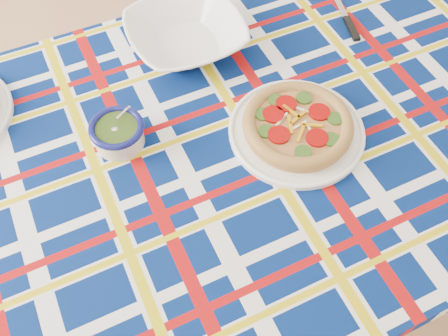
{
  "coord_description": "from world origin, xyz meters",
  "views": [
    {
      "loc": [
        0.45,
        -0.96,
        1.57
      ],
      "look_at": [
        0.46,
        -0.4,
        0.74
      ],
      "focal_mm": 40.0,
      "sensor_mm": 36.0,
      "label": 1
    }
  ],
  "objects_px": {
    "serving_bowl": "(186,35)",
    "main_focaccia_plate": "(298,125)",
    "dining_table": "(216,167)",
    "pesto_bowl": "(118,132)"
  },
  "relations": [
    {
      "from": "serving_bowl",
      "to": "main_focaccia_plate",
      "type": "bearing_deg",
      "value": -48.53
    },
    {
      "from": "main_focaccia_plate",
      "to": "serving_bowl",
      "type": "height_order",
      "value": "serving_bowl"
    },
    {
      "from": "dining_table",
      "to": "serving_bowl",
      "type": "height_order",
      "value": "serving_bowl"
    },
    {
      "from": "pesto_bowl",
      "to": "dining_table",
      "type": "bearing_deg",
      "value": -4.76
    },
    {
      "from": "dining_table",
      "to": "main_focaccia_plate",
      "type": "distance_m",
      "value": 0.21
    },
    {
      "from": "main_focaccia_plate",
      "to": "pesto_bowl",
      "type": "xyz_separation_m",
      "value": [
        -0.38,
        -0.02,
        0.01
      ]
    },
    {
      "from": "dining_table",
      "to": "pesto_bowl",
      "type": "xyz_separation_m",
      "value": [
        -0.2,
        0.02,
        0.11
      ]
    },
    {
      "from": "main_focaccia_plate",
      "to": "pesto_bowl",
      "type": "height_order",
      "value": "pesto_bowl"
    },
    {
      "from": "dining_table",
      "to": "pesto_bowl",
      "type": "relative_size",
      "value": 15.43
    },
    {
      "from": "dining_table",
      "to": "serving_bowl",
      "type": "bearing_deg",
      "value": 78.19
    }
  ]
}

